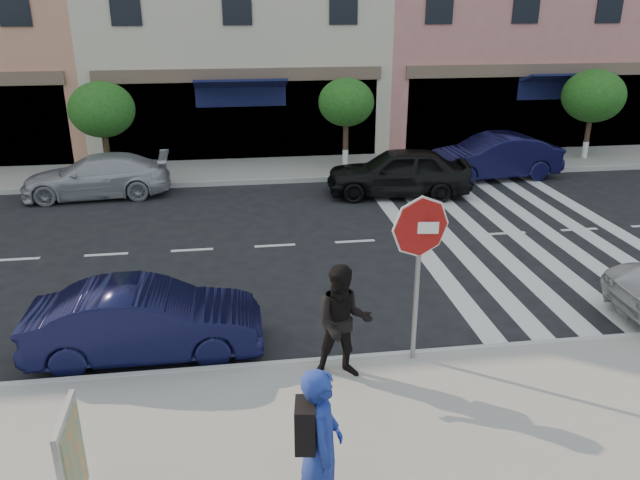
{
  "coord_description": "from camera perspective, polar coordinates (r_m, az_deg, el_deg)",
  "views": [
    {
      "loc": [
        -0.94,
        -10.21,
        5.67
      ],
      "look_at": [
        0.64,
        0.66,
        1.4
      ],
      "focal_mm": 35.0,
      "sensor_mm": 36.0,
      "label": 1
    }
  ],
  "objects": [
    {
      "name": "ground",
      "position": [
        11.72,
        -2.64,
        -7.73
      ],
      "size": [
        120.0,
        120.0,
        0.0
      ],
      "primitive_type": "plane",
      "color": "black",
      "rests_on": "ground"
    },
    {
      "name": "car_near_mid",
      "position": [
        10.89,
        -15.63,
        -7.15
      ],
      "size": [
        3.86,
        1.35,
        1.27
      ],
      "primitive_type": "imported",
      "rotation": [
        0.0,
        0.0,
        1.57
      ],
      "color": "black",
      "rests_on": "ground"
    },
    {
      "name": "car_far_mid",
      "position": [
        19.2,
        7.19,
        6.2
      ],
      "size": [
        4.53,
        2.31,
        1.48
      ],
      "primitive_type": "imported",
      "rotation": [
        0.0,
        0.0,
        -1.71
      ],
      "color": "black",
      "rests_on": "ground"
    },
    {
      "name": "car_far_left",
      "position": [
        20.16,
        -19.77,
        5.52
      ],
      "size": [
        4.43,
        1.97,
        1.26
      ],
      "primitive_type": "imported",
      "rotation": [
        0.0,
        0.0,
        -1.52
      ],
      "color": "#A7A8AD",
      "rests_on": "ground"
    },
    {
      "name": "street_tree_wb",
      "position": [
        21.66,
        -19.32,
        11.16
      ],
      "size": [
        2.1,
        2.1,
        3.06
      ],
      "color": "#473323",
      "rests_on": "sidewalk_far"
    },
    {
      "name": "car_far_right",
      "position": [
        21.71,
        15.52,
        7.34
      ],
      "size": [
        4.6,
        1.99,
        1.47
      ],
      "primitive_type": "imported",
      "rotation": [
        0.0,
        0.0,
        -1.47
      ],
      "color": "black",
      "rests_on": "ground"
    },
    {
      "name": "building_centre",
      "position": [
        27.21,
        -7.82,
        20.72
      ],
      "size": [
        11.0,
        9.0,
        11.0
      ],
      "primitive_type": "cube",
      "color": "beige",
      "rests_on": "ground"
    },
    {
      "name": "photographer",
      "position": [
        7.15,
        0.14,
        -18.37
      ],
      "size": [
        0.56,
        0.77,
        1.93
      ],
      "primitive_type": "imported",
      "rotation": [
        0.0,
        0.0,
        1.42
      ],
      "color": "navy",
      "rests_on": "sidewalk_near"
    },
    {
      "name": "sidewalk_near",
      "position": [
        8.6,
        0.01,
        -19.38
      ],
      "size": [
        60.0,
        4.5,
        0.15
      ],
      "primitive_type": "cube",
      "color": "gray",
      "rests_on": "ground"
    },
    {
      "name": "walker",
      "position": [
        9.53,
        2.13,
        -7.57
      ],
      "size": [
        0.95,
        0.77,
        1.86
      ],
      "primitive_type": "imported",
      "rotation": [
        0.0,
        0.0,
        -0.07
      ],
      "color": "black",
      "rests_on": "sidewalk_near"
    },
    {
      "name": "street_tree_c",
      "position": [
        21.63,
        2.41,
        12.42
      ],
      "size": [
        1.9,
        1.9,
        3.04
      ],
      "color": "#473323",
      "rests_on": "sidewalk_far"
    },
    {
      "name": "poster_board",
      "position": [
        7.85,
        -21.65,
        -18.72
      ],
      "size": [
        0.32,
        0.9,
        1.38
      ],
      "rotation": [
        0.0,
        0.0,
        0.01
      ],
      "color": "beige",
      "rests_on": "sidewalk_near"
    },
    {
      "name": "sidewalk_far",
      "position": [
        21.95,
        -5.55,
        6.39
      ],
      "size": [
        60.0,
        3.0,
        0.15
      ],
      "primitive_type": "cube",
      "color": "gray",
      "rests_on": "ground"
    },
    {
      "name": "street_tree_ea",
      "position": [
        24.89,
        23.72,
        11.95
      ],
      "size": [
        2.2,
        2.2,
        3.19
      ],
      "color": "#473323",
      "rests_on": "sidewalk_far"
    },
    {
      "name": "stop_sign",
      "position": [
        9.64,
        9.11,
        -0.42
      ],
      "size": [
        0.98,
        0.18,
        2.79
      ],
      "rotation": [
        0.0,
        0.0,
        -0.14
      ],
      "color": "gray",
      "rests_on": "sidewalk_near"
    }
  ]
}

